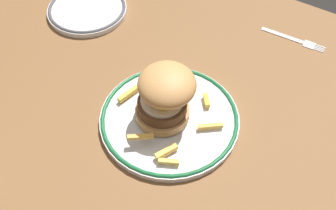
{
  "coord_description": "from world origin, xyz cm",
  "views": [
    {
      "loc": [
        24.25,
        -38.41,
        61.58
      ],
      "look_at": [
        -0.32,
        0.52,
        4.6
      ],
      "focal_mm": 43.91,
      "sensor_mm": 36.0,
      "label": 1
    }
  ],
  "objects_px": {
    "dinner_plate": "(168,118)",
    "side_plate": "(87,9)",
    "burger": "(164,96)",
    "fork": "(294,39)"
  },
  "relations": [
    {
      "from": "dinner_plate",
      "to": "side_plate",
      "type": "distance_m",
      "value": 0.37
    },
    {
      "from": "burger",
      "to": "dinner_plate",
      "type": "bearing_deg",
      "value": 28.75
    },
    {
      "from": "side_plate",
      "to": "fork",
      "type": "height_order",
      "value": "side_plate"
    },
    {
      "from": "dinner_plate",
      "to": "fork",
      "type": "bearing_deg",
      "value": 70.78
    },
    {
      "from": "burger",
      "to": "fork",
      "type": "xyz_separation_m",
      "value": [
        0.12,
        0.34,
        -0.07
      ]
    },
    {
      "from": "burger",
      "to": "fork",
      "type": "distance_m",
      "value": 0.37
    },
    {
      "from": "burger",
      "to": "side_plate",
      "type": "bearing_deg",
      "value": 152.16
    },
    {
      "from": "dinner_plate",
      "to": "burger",
      "type": "height_order",
      "value": "burger"
    },
    {
      "from": "side_plate",
      "to": "burger",
      "type": "bearing_deg",
      "value": -27.84
    },
    {
      "from": "burger",
      "to": "fork",
      "type": "bearing_deg",
      "value": 70.11
    }
  ]
}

